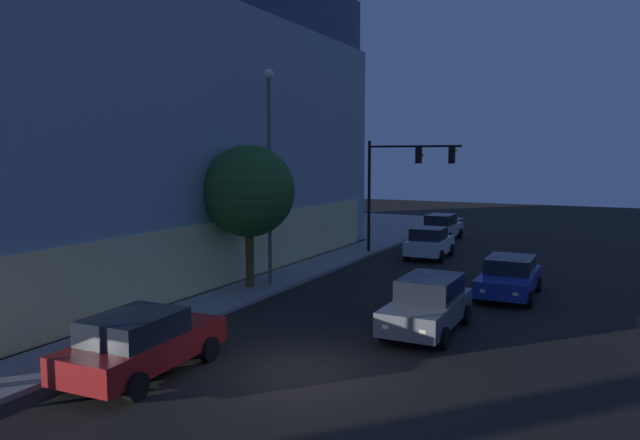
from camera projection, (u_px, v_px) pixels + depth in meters
name	position (u px, v px, depth m)	size (l,w,h in m)	color
ground_plane	(299.00, 372.00, 15.51)	(120.00, 120.00, 0.00)	black
modern_building	(43.00, 119.00, 31.49)	(28.85, 25.80, 15.37)	#4C4C51
traffic_light_far_corner	(403.00, 172.00, 33.30)	(0.54, 5.32, 6.38)	black
street_lamp_sidewalk	(269.00, 153.00, 25.04)	(0.44, 0.44, 9.14)	#5A5A5A
sidewalk_tree	(249.00, 191.00, 24.64)	(3.85, 3.85, 5.98)	brown
car_red	(141.00, 343.00, 15.25)	(4.81, 2.40, 1.68)	maroon
car_grey	(428.00, 304.00, 19.10)	(4.64, 2.12, 1.75)	slate
car_blue	(509.00, 277.00, 23.94)	(4.69, 2.25, 1.56)	navy
car_white	(429.00, 243.00, 32.78)	(4.06, 2.20, 1.74)	silver
car_silver	(442.00, 227.00, 40.00)	(4.29, 2.14, 1.75)	#B7BABF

